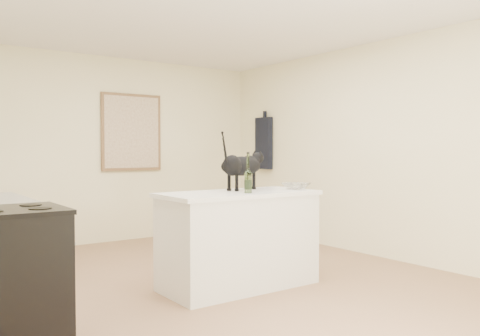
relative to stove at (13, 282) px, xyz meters
The scene contains 13 objects.
floor 2.09m from the stove, 17.10° to the left, with size 5.50×5.50×0.00m, color #966E50.
ceiling 2.96m from the stove, 17.10° to the left, with size 5.50×5.50×0.00m, color white.
wall_back 3.97m from the stove, 59.80° to the left, with size 4.50×4.50×0.00m, color #FFF5C5.
wall_right 4.33m from the stove, ahead, with size 5.50×5.50×0.00m, color #FFF5C5.
island_base 2.09m from the stove, 11.04° to the left, with size 1.44×0.67×0.86m, color white.
island_top 2.13m from the stove, 11.04° to the left, with size 1.50×0.70×0.04m, color white.
stove is the anchor object (origin of this frame).
artwork_frame 4.16m from the stove, 55.87° to the left, with size 0.90×0.03×1.10m, color brown.
artwork_canvas 4.14m from the stove, 55.73° to the left, with size 0.82×0.00×1.02m, color beige.
hanging_garment 5.01m from the stove, 32.62° to the left, with size 0.08×0.34×0.80m, color black.
black_cat 2.34m from the stove, 13.87° to the left, with size 0.60×0.18×0.42m, color black, non-canonical shape.
wine_bottle 2.14m from the stove, ahead, with size 0.07×0.07×0.33m, color #3A5E25.
glass_bowl 2.74m from the stove, ahead, with size 0.27×0.27×0.07m, color white.
Camera 1 is at (-2.60, -3.96, 1.28)m, focal length 37.07 mm.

